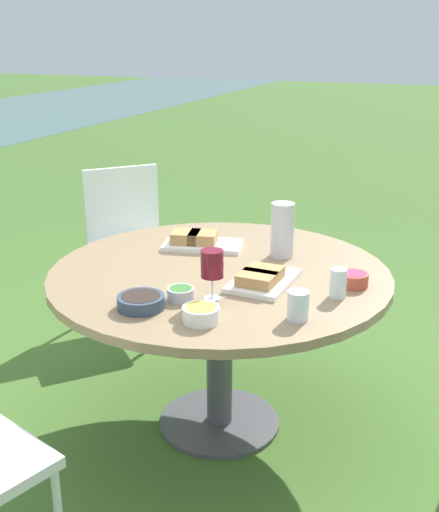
{
  "coord_description": "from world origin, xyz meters",
  "views": [
    {
      "loc": [
        -2.24,
        -0.88,
        1.62
      ],
      "look_at": [
        0.0,
        0.0,
        0.77
      ],
      "focal_mm": 45.0,
      "sensor_mm": 36.0,
      "label": 1
    }
  ],
  "objects_px": {
    "water_pitcher": "(282,230)",
    "wine_glass": "(212,265)",
    "chair_far_back": "(129,233)",
    "dining_table": "(220,292)"
  },
  "relations": [
    {
      "from": "water_pitcher",
      "to": "wine_glass",
      "type": "bearing_deg",
      "value": 169.49
    },
    {
      "from": "dining_table",
      "to": "water_pitcher",
      "type": "distance_m",
      "value": 0.38
    },
    {
      "from": "water_pitcher",
      "to": "wine_glass",
      "type": "height_order",
      "value": "water_pitcher"
    },
    {
      "from": "chair_far_back",
      "to": "water_pitcher",
      "type": "distance_m",
      "value": 1.26
    },
    {
      "from": "dining_table",
      "to": "water_pitcher",
      "type": "height_order",
      "value": "water_pitcher"
    },
    {
      "from": "chair_far_back",
      "to": "dining_table",
      "type": "bearing_deg",
      "value": -133.4
    },
    {
      "from": "chair_far_back",
      "to": "water_pitcher",
      "type": "bearing_deg",
      "value": -118.59
    },
    {
      "from": "water_pitcher",
      "to": "dining_table",
      "type": "bearing_deg",
      "value": 144.24
    },
    {
      "from": "wine_glass",
      "to": "dining_table",
      "type": "bearing_deg",
      "value": 16.4
    },
    {
      "from": "dining_table",
      "to": "wine_glass",
      "type": "relative_size",
      "value": 7.41
    }
  ]
}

